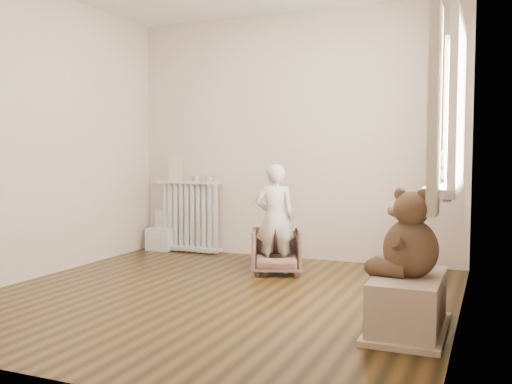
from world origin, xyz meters
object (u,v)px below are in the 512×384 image
at_px(child, 275,218).
at_px(armchair, 277,251).
at_px(radiator, 190,218).
at_px(toy_vanity, 161,227).
at_px(teddy_bear, 411,227).
at_px(toy_bench, 408,300).
at_px(plush_cat, 447,170).

bearing_deg(child, armchair, -111.14).
relative_size(radiator, toy_vanity, 1.71).
height_order(toy_vanity, teddy_bear, teddy_bear).
height_order(toy_bench, teddy_bear, teddy_bear).
relative_size(toy_vanity, armchair, 1.02).
bearing_deg(child, plush_cat, 149.83).
height_order(toy_vanity, child, child).
distance_m(radiator, plush_cat, 3.08).
bearing_deg(toy_bench, plush_cat, 82.11).
bearing_deg(toy_vanity, plush_cat, -16.74).
distance_m(teddy_bear, plush_cat, 1.10).
height_order(armchair, teddy_bear, teddy_bear).
xyz_separation_m(armchair, toy_bench, (1.38, -1.30, -0.01)).
relative_size(radiator, teddy_bear, 1.50).
height_order(radiator, toy_bench, radiator).
bearing_deg(armchair, teddy_bear, -64.78).
distance_m(toy_bench, plush_cat, 1.30).
bearing_deg(armchair, plush_cat, -31.99).
bearing_deg(toy_vanity, radiator, 4.71).
relative_size(toy_vanity, child, 0.47).
xyz_separation_m(toy_vanity, toy_bench, (3.07, -1.98, -0.08)).
xyz_separation_m(toy_bench, teddy_bear, (0.01, -0.03, 0.47)).
distance_m(toy_vanity, toy_bench, 3.65).
bearing_deg(armchair, child, -111.14).
xyz_separation_m(radiator, armchair, (1.32, -0.70, -0.18)).
xyz_separation_m(armchair, plush_cat, (1.52, -0.29, 0.79)).
bearing_deg(plush_cat, toy_bench, -110.67).
relative_size(armchair, plush_cat, 1.68).
distance_m(armchair, child, 0.32).
bearing_deg(radiator, child, -29.66).
height_order(child, teddy_bear, child).
bearing_deg(toy_bench, toy_vanity, 147.24).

